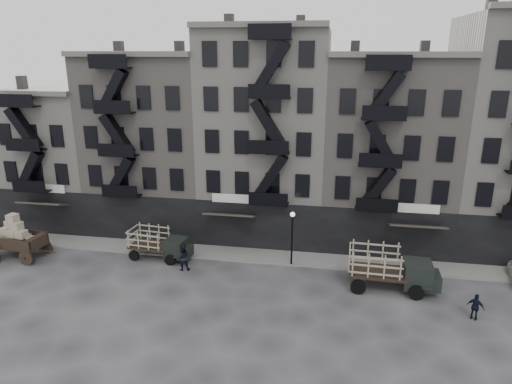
% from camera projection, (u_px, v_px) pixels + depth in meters
% --- Properties ---
extents(ground, '(140.00, 140.00, 0.00)m').
position_uv_depth(ground, '(245.00, 279.00, 32.29)').
color(ground, '#38383A').
rests_on(ground, ground).
extents(sidewalk, '(55.00, 2.50, 0.15)m').
position_uv_depth(sidewalk, '(255.00, 255.00, 35.79)').
color(sidewalk, slate).
rests_on(sidewalk, ground).
extents(building_west, '(10.00, 11.35, 13.20)m').
position_uv_depth(building_west, '(57.00, 155.00, 42.95)').
color(building_west, '#AFABA1').
rests_on(building_west, ground).
extents(building_midwest, '(10.00, 11.35, 16.20)m').
position_uv_depth(building_midwest, '(156.00, 143.00, 40.89)').
color(building_midwest, gray).
rests_on(building_midwest, ground).
extents(building_center, '(10.00, 11.35, 18.20)m').
position_uv_depth(building_center, '(267.00, 135.00, 38.97)').
color(building_center, '#AFABA1').
rests_on(building_center, ground).
extents(building_mideast, '(10.00, 11.35, 16.20)m').
position_uv_depth(building_mideast, '(386.00, 151.00, 37.65)').
color(building_mideast, gray).
rests_on(building_mideast, ground).
extents(lamp_post, '(0.36, 0.36, 4.28)m').
position_uv_depth(lamp_post, '(292.00, 231.00, 33.41)').
color(lamp_post, black).
rests_on(lamp_post, ground).
extents(wagon, '(4.42, 2.74, 3.54)m').
position_uv_depth(wagon, '(16.00, 233.00, 35.09)').
color(wagon, black).
rests_on(wagon, ground).
extents(stake_truck_west, '(4.97, 2.38, 2.42)m').
position_uv_depth(stake_truck_west, '(159.00, 241.00, 35.10)').
color(stake_truck_west, black).
rests_on(stake_truck_west, ground).
extents(stake_truck_east, '(5.98, 2.65, 2.96)m').
position_uv_depth(stake_truck_east, '(391.00, 266.00, 30.45)').
color(stake_truck_east, black).
rests_on(stake_truck_east, ground).
extents(pedestrian_mid, '(1.15, 1.00, 2.02)m').
position_uv_depth(pedestrian_mid, '(183.00, 257.00, 33.32)').
color(pedestrian_mid, black).
rests_on(pedestrian_mid, ground).
extents(policeman, '(1.06, 0.84, 1.68)m').
position_uv_depth(policeman, '(476.00, 307.00, 27.20)').
color(policeman, black).
rests_on(policeman, ground).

